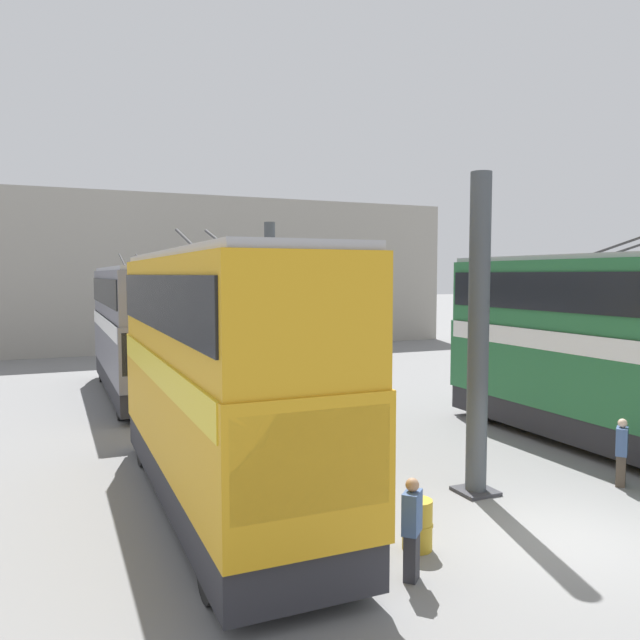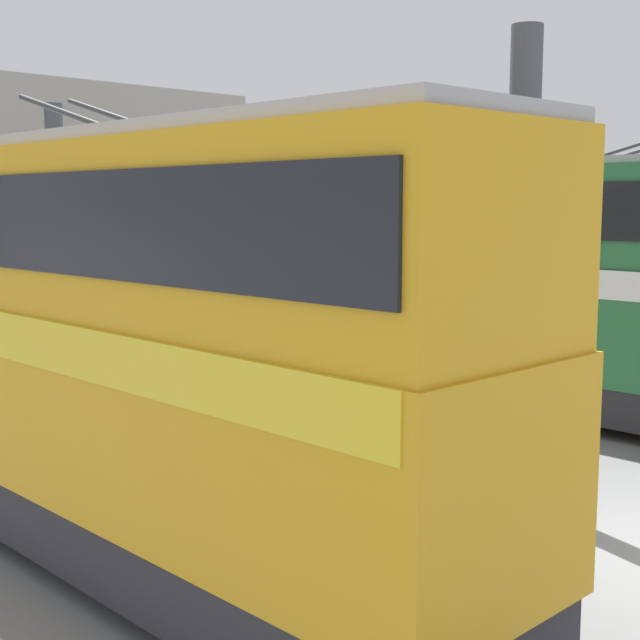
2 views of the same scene
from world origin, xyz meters
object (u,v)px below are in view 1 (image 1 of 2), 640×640
at_px(bus_left_far, 596,339).
at_px(oil_drum, 417,525).
at_px(bus_right_near, 218,364).
at_px(person_aisle_midway, 313,379).
at_px(bus_right_mid, 137,323).
at_px(person_by_right_row, 412,526).
at_px(person_by_left_row, 622,451).

bearing_deg(bus_left_far, oil_drum, 114.48).
xyz_separation_m(bus_right_near, person_aisle_midway, (9.28, -6.00, -2.16)).
bearing_deg(bus_left_far, bus_right_mid, 40.39).
distance_m(bus_right_mid, oil_drum, 16.88).
height_order(bus_right_mid, person_aisle_midway, bus_right_mid).
bearing_deg(bus_right_near, bus_left_far, -88.27).
height_order(bus_right_mid, oil_drum, bus_right_mid).
relative_size(bus_left_far, person_by_right_row, 6.17).
height_order(bus_right_mid, person_by_left_row, bus_right_mid).
distance_m(bus_left_far, oil_drum, 9.34).
relative_size(person_aisle_midway, person_by_right_row, 0.99).
bearing_deg(bus_left_far, person_by_right_row, 117.63).
bearing_deg(person_aisle_midway, person_by_left_row, 141.46).
xyz_separation_m(bus_left_far, person_by_left_row, (-2.75, 2.08, -2.24)).
relative_size(bus_right_near, person_by_left_row, 6.49).
bearing_deg(person_by_left_row, person_by_right_row, -112.10).
relative_size(bus_left_far, oil_drum, 11.42).
bearing_deg(oil_drum, bus_right_near, 38.44).
bearing_deg(person_by_right_row, person_aisle_midway, 119.72).
height_order(bus_right_near, person_by_left_row, bus_right_near).
relative_size(bus_left_far, person_by_left_row, 6.52).
distance_m(person_aisle_midway, person_by_right_row, 14.16).
distance_m(bus_right_mid, person_aisle_midway, 7.40).
distance_m(bus_left_far, person_by_left_row, 4.11).
relative_size(bus_right_mid, oil_drum, 12.34).
bearing_deg(bus_right_mid, oil_drum, -170.72).
distance_m(bus_right_near, person_by_right_row, 5.21).
bearing_deg(person_by_left_row, bus_left_far, 105.22).
distance_m(bus_right_mid, person_by_left_row, 17.95).
height_order(person_by_left_row, oil_drum, person_by_left_row).
relative_size(person_by_right_row, person_by_left_row, 1.06).
bearing_deg(bus_right_mid, person_by_left_row, -150.50).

